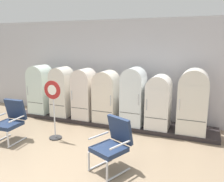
# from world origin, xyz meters

# --- Properties ---
(ground) EXTENTS (12.00, 10.00, 0.05)m
(ground) POSITION_xyz_m (0.00, 0.00, -0.03)
(ground) COLOR #8B765D
(back_wall) EXTENTS (11.76, 0.12, 3.05)m
(back_wall) POSITION_xyz_m (0.00, 3.66, 1.54)
(back_wall) COLOR #BCBABF
(back_wall) RESTS_ON ground
(display_plinth) EXTENTS (6.07, 0.95, 0.11)m
(display_plinth) POSITION_xyz_m (0.00, 3.02, 0.05)
(display_plinth) COLOR #2E2728
(display_plinth) RESTS_ON ground
(refrigerator_0) EXTENTS (0.63, 0.65, 1.55)m
(refrigerator_0) POSITION_xyz_m (-2.37, 2.90, 0.93)
(refrigerator_0) COLOR silver
(refrigerator_0) RESTS_ON display_plinth
(refrigerator_1) EXTENTS (0.58, 0.63, 1.53)m
(refrigerator_1) POSITION_xyz_m (-1.55, 2.89, 0.92)
(refrigerator_1) COLOR silver
(refrigerator_1) RESTS_ON display_plinth
(refrigerator_2) EXTENTS (0.59, 0.66, 1.51)m
(refrigerator_2) POSITION_xyz_m (-0.77, 2.91, 0.91)
(refrigerator_2) COLOR silver
(refrigerator_2) RESTS_ON display_plinth
(refrigerator_3) EXTENTS (0.65, 0.67, 1.48)m
(refrigerator_3) POSITION_xyz_m (-0.05, 2.91, 0.89)
(refrigerator_3) COLOR silver
(refrigerator_3) RESTS_ON display_plinth
(refrigerator_4) EXTENTS (0.60, 0.68, 1.60)m
(refrigerator_4) POSITION_xyz_m (0.76, 2.92, 0.96)
(refrigerator_4) COLOR white
(refrigerator_4) RESTS_ON display_plinth
(refrigerator_5) EXTENTS (0.61, 0.70, 1.43)m
(refrigerator_5) POSITION_xyz_m (1.46, 2.92, 0.86)
(refrigerator_5) COLOR white
(refrigerator_5) RESTS_ON display_plinth
(refrigerator_6) EXTENTS (0.72, 0.73, 1.63)m
(refrigerator_6) POSITION_xyz_m (2.33, 2.94, 0.97)
(refrigerator_6) COLOR silver
(refrigerator_6) RESTS_ON display_plinth
(armchair_left) EXTENTS (0.63, 0.70, 1.01)m
(armchair_left) POSITION_xyz_m (-1.78, 0.99, 0.54)
(armchair_left) COLOR silver
(armchair_left) RESTS_ON ground
(armchair_right) EXTENTS (0.79, 0.85, 1.01)m
(armchair_right) POSITION_xyz_m (1.03, 0.68, 0.54)
(armchair_right) COLOR silver
(armchair_right) RESTS_ON ground
(sign_stand) EXTENTS (0.45, 0.32, 1.49)m
(sign_stand) POSITION_xyz_m (-0.84, 1.45, 0.73)
(sign_stand) COLOR #2D2D30
(sign_stand) RESTS_ON ground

